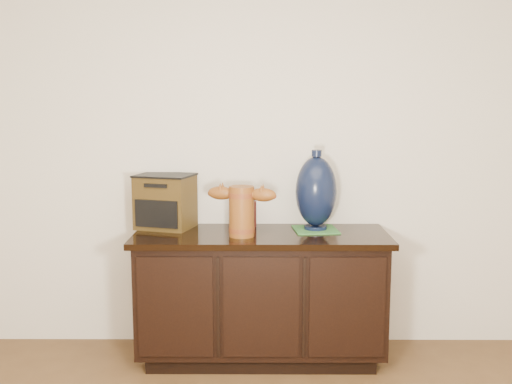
{
  "coord_description": "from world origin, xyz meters",
  "views": [
    {
      "loc": [
        -0.01,
        -1.13,
        1.51
      ],
      "look_at": [
        -0.03,
        2.18,
        1.0
      ],
      "focal_mm": 42.0,
      "sensor_mm": 36.0,
      "label": 1
    }
  ],
  "objects_px": {
    "sideboard": "(261,295)",
    "tv_radio": "(165,201)",
    "lamp_base": "(316,192)",
    "spray_can": "(251,212)",
    "terracotta_vessel": "(242,208)"
  },
  "relations": [
    {
      "from": "sideboard",
      "to": "lamp_base",
      "type": "distance_m",
      "value": 0.68
    },
    {
      "from": "sideboard",
      "to": "terracotta_vessel",
      "type": "distance_m",
      "value": 0.54
    },
    {
      "from": "spray_can",
      "to": "sideboard",
      "type": "bearing_deg",
      "value": -72.28
    },
    {
      "from": "tv_radio",
      "to": "sideboard",
      "type": "bearing_deg",
      "value": 1.4
    },
    {
      "from": "terracotta_vessel",
      "to": "lamp_base",
      "type": "bearing_deg",
      "value": 35.77
    },
    {
      "from": "sideboard",
      "to": "lamp_base",
      "type": "bearing_deg",
      "value": 15.16
    },
    {
      "from": "sideboard",
      "to": "terracotta_vessel",
      "type": "height_order",
      "value": "terracotta_vessel"
    },
    {
      "from": "lamp_base",
      "to": "spray_can",
      "type": "relative_size",
      "value": 2.5
    },
    {
      "from": "lamp_base",
      "to": "spray_can",
      "type": "xyz_separation_m",
      "value": [
        -0.38,
        0.1,
        -0.14
      ]
    },
    {
      "from": "lamp_base",
      "to": "spray_can",
      "type": "height_order",
      "value": "lamp_base"
    },
    {
      "from": "terracotta_vessel",
      "to": "spray_can",
      "type": "relative_size",
      "value": 2.16
    },
    {
      "from": "sideboard",
      "to": "tv_radio",
      "type": "xyz_separation_m",
      "value": [
        -0.57,
        0.15,
        0.53
      ]
    },
    {
      "from": "sideboard",
      "to": "lamp_base",
      "type": "xyz_separation_m",
      "value": [
        0.32,
        0.09,
        0.6
      ]
    },
    {
      "from": "lamp_base",
      "to": "sideboard",
      "type": "bearing_deg",
      "value": -164.84
    },
    {
      "from": "lamp_base",
      "to": "spray_can",
      "type": "bearing_deg",
      "value": 165.63
    }
  ]
}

